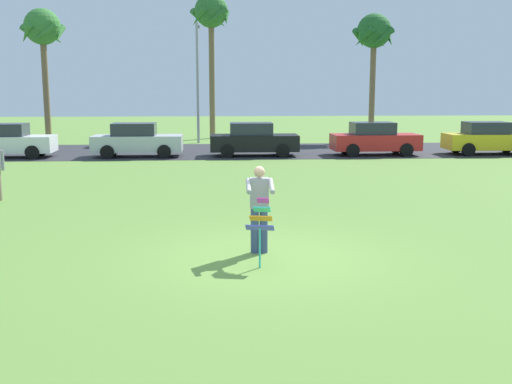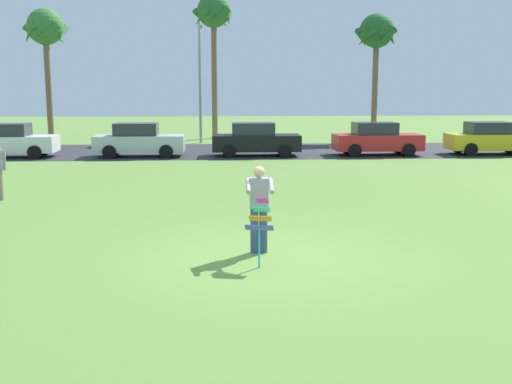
# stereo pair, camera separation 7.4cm
# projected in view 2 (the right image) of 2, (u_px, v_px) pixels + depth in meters

# --- Properties ---
(ground_plane) EXTENTS (120.00, 120.00, 0.00)m
(ground_plane) POSITION_uv_depth(u_px,v_px,m) (264.00, 257.00, 11.67)
(ground_plane) COLOR olive
(road_strip) EXTENTS (120.00, 8.00, 0.01)m
(road_strip) POSITION_uv_depth(u_px,v_px,m) (237.00, 151.00, 31.42)
(road_strip) COLOR #2D2D33
(road_strip) RESTS_ON ground
(person_kite_flyer) EXTENTS (0.54, 0.66, 1.73)m
(person_kite_flyer) POSITION_uv_depth(u_px,v_px,m) (259.00, 206.00, 11.80)
(person_kite_flyer) COLOR #384772
(person_kite_flyer) RESTS_ON ground
(kite_held) EXTENTS (0.53, 0.69, 1.22)m
(kite_held) POSITION_uv_depth(u_px,v_px,m) (260.00, 221.00, 10.99)
(kite_held) COLOR #D83399
(kite_held) RESTS_ON ground
(parked_car_white) EXTENTS (4.25, 1.92, 1.60)m
(parked_car_white) POSITION_uv_depth(u_px,v_px,m) (10.00, 141.00, 28.31)
(parked_car_white) COLOR white
(parked_car_white) RESTS_ON ground
(parked_car_silver) EXTENTS (4.21, 1.85, 1.60)m
(parked_car_silver) POSITION_uv_depth(u_px,v_px,m) (139.00, 141.00, 28.66)
(parked_car_silver) COLOR silver
(parked_car_silver) RESTS_ON ground
(parked_car_black) EXTENTS (4.22, 1.87, 1.60)m
(parked_car_black) POSITION_uv_depth(u_px,v_px,m) (256.00, 140.00, 28.98)
(parked_car_black) COLOR black
(parked_car_black) RESTS_ON ground
(parked_car_red) EXTENTS (4.23, 1.89, 1.60)m
(parked_car_red) POSITION_uv_depth(u_px,v_px,m) (377.00, 139.00, 29.32)
(parked_car_red) COLOR red
(parked_car_red) RESTS_ON ground
(parked_car_yellow) EXTENTS (4.24, 1.91, 1.60)m
(parked_car_yellow) POSITION_uv_depth(u_px,v_px,m) (490.00, 139.00, 29.64)
(parked_car_yellow) COLOR yellow
(parked_car_yellow) RESTS_ON ground
(palm_tree_left_near) EXTENTS (2.58, 2.71, 7.82)m
(palm_tree_left_near) POSITION_uv_depth(u_px,v_px,m) (45.00, 32.00, 35.27)
(palm_tree_left_near) COLOR brown
(palm_tree_left_near) RESTS_ON ground
(palm_tree_right_near) EXTENTS (2.58, 2.71, 9.10)m
(palm_tree_right_near) POSITION_uv_depth(u_px,v_px,m) (214.00, 18.00, 38.15)
(palm_tree_right_near) COLOR brown
(palm_tree_right_near) RESTS_ON ground
(palm_tree_centre_far) EXTENTS (2.58, 2.71, 7.77)m
(palm_tree_centre_far) POSITION_uv_depth(u_px,v_px,m) (377.00, 36.00, 37.15)
(palm_tree_centre_far) COLOR brown
(palm_tree_centre_far) RESTS_ON ground
(streetlight_pole) EXTENTS (0.24, 1.65, 7.00)m
(streetlight_pole) POSITION_uv_depth(u_px,v_px,m) (200.00, 75.00, 35.53)
(streetlight_pole) COLOR #9E9EA3
(streetlight_pole) RESTS_ON ground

